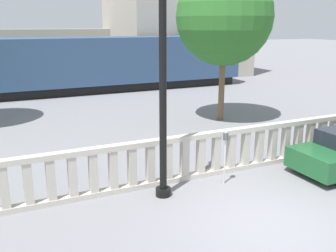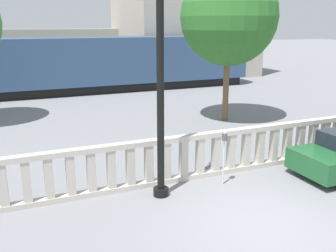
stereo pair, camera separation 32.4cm
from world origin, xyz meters
name	(u,v)px [view 2 (the right image)]	position (x,y,z in m)	size (l,w,h in m)	color
ground_plane	(263,227)	(0.00, 0.00, 0.00)	(160.00, 160.00, 0.00)	slate
balustrade	(200,156)	(0.00, 2.91, 0.64)	(15.87, 0.24, 1.28)	#BCB5A8
lamppost	(160,58)	(-1.44, 2.25, 3.42)	(0.39, 0.39, 6.64)	black
parking_meter	(224,143)	(0.35, 2.24, 1.17)	(0.14, 0.14, 1.51)	silver
train_near	(39,66)	(-2.97, 17.82, 1.78)	(27.81, 2.79, 3.99)	black
train_far	(49,51)	(-1.37, 27.65, 1.99)	(21.71, 2.95, 4.38)	black
building_block	(184,8)	(9.40, 24.03, 5.45)	(10.20, 8.92, 10.90)	#ADA393
tree_left	(229,17)	(4.06, 8.25, 4.47)	(4.11, 4.11, 6.53)	brown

